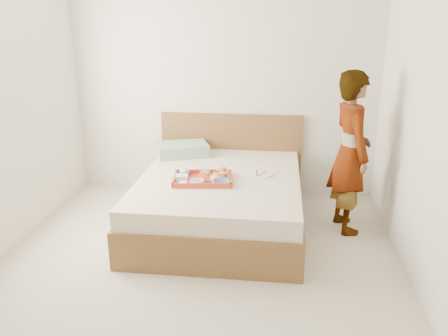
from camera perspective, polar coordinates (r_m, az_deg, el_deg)
ground at (r=3.87m, az=-3.86°, el=-13.35°), size 3.50×4.00×0.01m
wall_back at (r=5.32m, az=-0.08°, el=10.50°), size 3.50×0.01×2.60m
wall_front at (r=1.58m, az=-18.83°, el=-10.73°), size 3.50×0.01×2.60m
wall_right at (r=3.49m, az=25.26°, el=4.43°), size 0.01×4.00×2.60m
bed at (r=4.62m, az=-0.46°, el=-4.12°), size 1.65×2.00×0.53m
headboard at (r=5.46m, az=0.86°, el=1.82°), size 1.65×0.06×0.95m
pillow at (r=5.21m, az=-5.19°, el=2.33°), size 0.65×0.55×0.13m
tray at (r=4.38m, az=-2.65°, el=-1.33°), size 0.60×0.47×0.05m
prawn_plate at (r=4.44m, az=-0.45°, el=-1.11°), size 0.22×0.22×0.01m
navy_bowl_big at (r=4.26m, az=-0.33°, el=-1.79°), size 0.18×0.18×0.04m
sauce_dish at (r=4.24m, az=-2.12°, el=-1.94°), size 0.09×0.09×0.03m
meat_plate at (r=4.35m, az=-3.40°, el=-1.57°), size 0.15×0.15×0.01m
bread_plate at (r=4.51m, az=-2.32°, el=-0.84°), size 0.15×0.15×0.01m
salad_bowl at (r=4.51m, az=-4.96°, el=-0.67°), size 0.14×0.14×0.04m
plastic_tub at (r=4.38m, az=-5.25°, el=-1.20°), size 0.13×0.11×0.05m
cheese_round at (r=4.27m, az=-5.11°, el=-1.90°), size 0.09×0.09×0.03m
dinner_plate at (r=4.58m, az=4.46°, el=-0.75°), size 0.31×0.31×0.01m
person at (r=4.55m, az=15.41°, el=1.83°), size 0.50×0.65×1.57m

